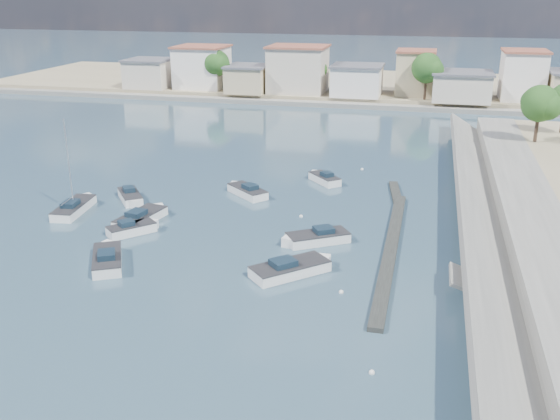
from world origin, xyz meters
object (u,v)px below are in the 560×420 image
motorboat_b (134,229)px  motorboat_c (246,191)px  motorboat_e (143,217)px  motorboat_f (324,179)px  sailboat (75,207)px  motorboat_d (315,238)px  motorboat_h (294,268)px  motorboat_a (107,259)px  motorboat_g (131,198)px

motorboat_b → motorboat_c: same height
motorboat_b → motorboat_e: 2.86m
motorboat_f → sailboat: bearing=-145.2°
motorboat_d → motorboat_h: same height
motorboat_b → sailboat: bearing=154.3°
motorboat_c → motorboat_f: bearing=41.8°
motorboat_c → sailboat: sailboat is taller
motorboat_e → motorboat_f: 20.73m
motorboat_h → motorboat_b: bearing=163.3°
motorboat_c → motorboat_e: 11.66m
motorboat_c → motorboat_h: size_ratio=0.85×
motorboat_c → sailboat: 16.49m
motorboat_a → sailboat: sailboat is taller
motorboat_b → motorboat_c: bearing=62.7°
motorboat_a → sailboat: (-8.62, 9.87, 0.04)m
sailboat → motorboat_b: bearing=-25.7°
motorboat_f → motorboat_g: 20.33m
motorboat_g → motorboat_d: bearing=-17.3°
motorboat_c → motorboat_h: bearing=-62.7°
motorboat_b → motorboat_g: (-4.09, 7.61, 0.00)m
motorboat_c → motorboat_h: same height
motorboat_g → motorboat_h: 22.54m
motorboat_h → motorboat_c: bearing=117.3°
motorboat_e → motorboat_h: same height
motorboat_g → motorboat_h: bearing=-32.4°
motorboat_b → motorboat_e: (-0.54, 2.80, 0.00)m
motorboat_f → motorboat_h: size_ratio=0.72×
motorboat_a → motorboat_e: (-1.33, 8.91, -0.00)m
sailboat → motorboat_c: bearing=30.9°
motorboat_c → motorboat_g: same height
motorboat_d → motorboat_g: (-19.44, 6.06, 0.00)m
motorboat_b → sailboat: size_ratio=0.45×
motorboat_c → motorboat_g: (-10.41, -4.62, 0.00)m
motorboat_b → motorboat_h: bearing=-16.7°
motorboat_b → motorboat_g: same height
motorboat_d → motorboat_h: 6.04m
motorboat_e → motorboat_g: (-3.55, 4.81, 0.00)m
motorboat_c → motorboat_f: size_ratio=1.17×
motorboat_g → motorboat_b: bearing=-61.8°
motorboat_d → motorboat_c: bearing=130.2°
motorboat_c → motorboat_h: (8.61, -16.71, -0.00)m
motorboat_b → motorboat_g: bearing=118.2°
motorboat_e → motorboat_h: 17.10m
motorboat_c → motorboat_b: bearing=-117.3°
motorboat_h → motorboat_d: bearing=86.0°
motorboat_b → motorboat_f: same height
motorboat_b → motorboat_h: 15.59m
motorboat_b → motorboat_f: 22.59m
motorboat_d → motorboat_e: (-15.89, 1.25, 0.00)m
motorboat_a → motorboat_f: size_ratio=1.36×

